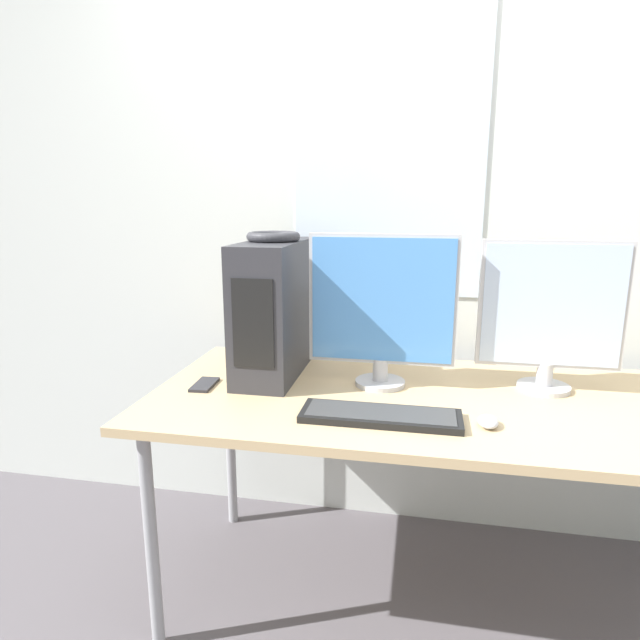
# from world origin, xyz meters

# --- Properties ---
(wall_back) EXTENTS (8.00, 0.07, 2.70)m
(wall_back) POSITION_xyz_m (-0.00, 0.97, 1.35)
(wall_back) COLOR silver
(wall_back) RESTS_ON ground_plane
(desk) EXTENTS (1.87, 0.84, 0.77)m
(desk) POSITION_xyz_m (0.00, 0.42, 0.72)
(desk) COLOR tan
(desk) RESTS_ON ground_plane
(pc_tower) EXTENTS (0.19, 0.50, 0.47)m
(pc_tower) POSITION_xyz_m (-0.59, 0.57, 1.00)
(pc_tower) COLOR #2D2D33
(pc_tower) RESTS_ON desk
(headphones) EXTENTS (0.19, 0.19, 0.03)m
(headphones) POSITION_xyz_m (-0.59, 0.57, 1.25)
(headphones) COLOR #333338
(headphones) RESTS_ON pc_tower
(monitor_main) EXTENTS (0.48, 0.17, 0.51)m
(monitor_main) POSITION_xyz_m (-0.21, 0.50, 1.04)
(monitor_main) COLOR #B7B7BC
(monitor_main) RESTS_ON desk
(monitor_right_near) EXTENTS (0.45, 0.17, 0.49)m
(monitor_right_near) POSITION_xyz_m (0.33, 0.55, 1.03)
(monitor_right_near) COLOR #B7B7BC
(monitor_right_near) RESTS_ON desk
(keyboard) EXTENTS (0.46, 0.15, 0.02)m
(keyboard) POSITION_xyz_m (-0.18, 0.21, 0.78)
(keyboard) COLOR black
(keyboard) RESTS_ON desk
(mouse) EXTENTS (0.06, 0.08, 0.03)m
(mouse) POSITION_xyz_m (0.11, 0.22, 0.78)
(mouse) COLOR #B2B2B7
(mouse) RESTS_ON desk
(cell_phone) EXTENTS (0.07, 0.14, 0.01)m
(cell_phone) POSITION_xyz_m (-0.79, 0.37, 0.77)
(cell_phone) COLOR #232328
(cell_phone) RESTS_ON desk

